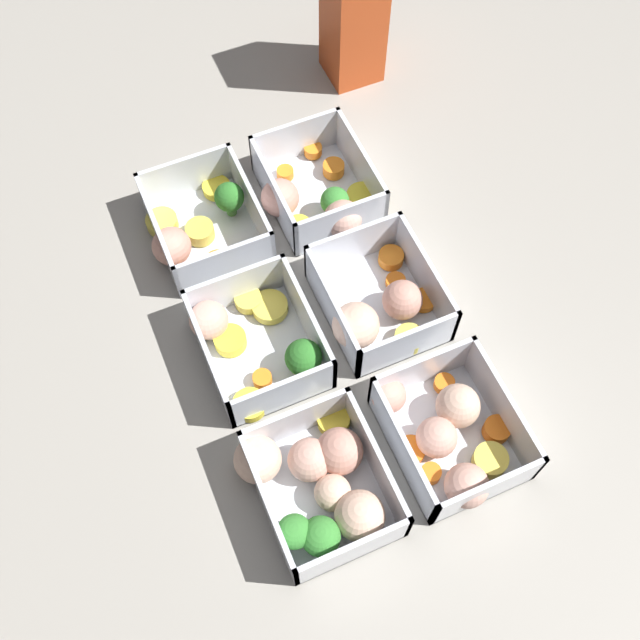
# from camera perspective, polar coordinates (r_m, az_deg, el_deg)

# --- Properties ---
(ground_plane) EXTENTS (4.00, 4.00, 0.00)m
(ground_plane) POSITION_cam_1_polar(r_m,az_deg,el_deg) (0.82, 0.00, -0.69)
(ground_plane) COLOR gray
(container_near_left) EXTENTS (0.14, 0.13, 0.06)m
(container_near_left) POSITION_cam_1_polar(r_m,az_deg,el_deg) (0.87, -9.08, 7.03)
(container_near_left) COLOR silver
(container_near_left) RESTS_ON ground_plane
(container_near_center) EXTENTS (0.16, 0.13, 0.06)m
(container_near_center) POSITION_cam_1_polar(r_m,az_deg,el_deg) (0.79, -4.96, -1.55)
(container_near_center) COLOR silver
(container_near_center) RESTS_ON ground_plane
(container_near_right) EXTENTS (0.15, 0.14, 0.06)m
(container_near_right) POSITION_cam_1_polar(r_m,az_deg,el_deg) (0.73, -0.05, -12.37)
(container_near_right) COLOR silver
(container_near_right) RESTS_ON ground_plane
(container_far_left) EXTENTS (0.16, 0.15, 0.06)m
(container_far_left) POSITION_cam_1_polar(r_m,az_deg,el_deg) (0.89, -0.16, 9.48)
(container_far_left) COLOR silver
(container_far_left) RESTS_ON ground_plane
(container_far_center) EXTENTS (0.15, 0.14, 0.06)m
(container_far_center) POSITION_cam_1_polar(r_m,az_deg,el_deg) (0.81, 4.50, 1.10)
(container_far_center) COLOR silver
(container_far_center) RESTS_ON ground_plane
(container_far_right) EXTENTS (0.16, 0.13, 0.06)m
(container_far_right) POSITION_cam_1_polar(r_m,az_deg,el_deg) (0.76, 9.77, -8.53)
(container_far_right) COLOR silver
(container_far_right) RESTS_ON ground_plane
(juice_carton) EXTENTS (0.07, 0.07, 0.20)m
(juice_carton) POSITION_cam_1_polar(r_m,az_deg,el_deg) (1.00, 2.60, 22.43)
(juice_carton) COLOR #D14C1E
(juice_carton) RESTS_ON ground_plane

